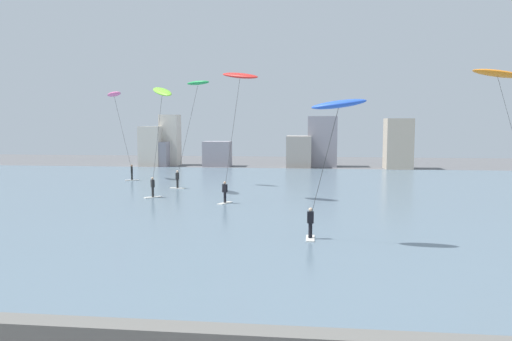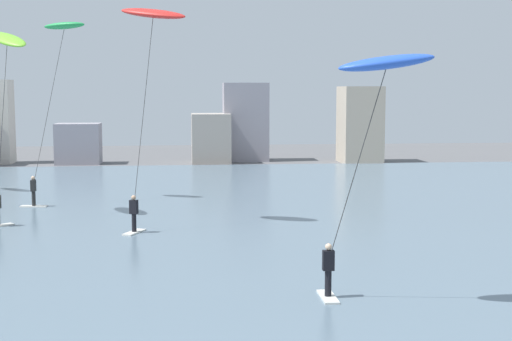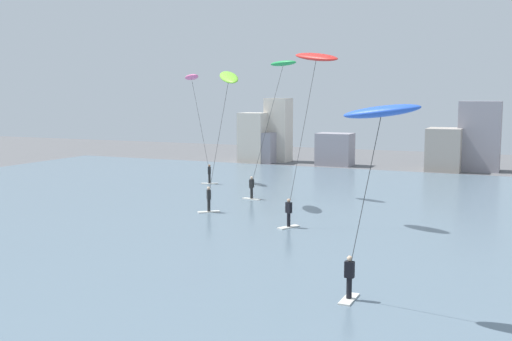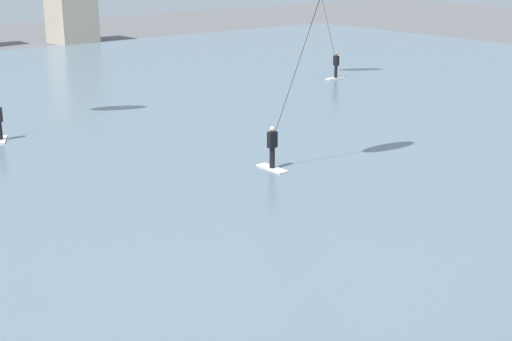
{
  "view_description": "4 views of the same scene",
  "coord_description": "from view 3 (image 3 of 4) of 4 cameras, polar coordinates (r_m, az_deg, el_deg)",
  "views": [
    {
      "loc": [
        2.05,
        -7.19,
        6.16
      ],
      "look_at": [
        -0.24,
        12.9,
        4.16
      ],
      "focal_mm": 34.63,
      "sensor_mm": 36.0,
      "label": 1
    },
    {
      "loc": [
        -2.3,
        -2.41,
        6.24
      ],
      "look_at": [
        -0.58,
        14.0,
        4.4
      ],
      "focal_mm": 50.43,
      "sensor_mm": 36.0,
      "label": 2
    },
    {
      "loc": [
        7.61,
        -2.95,
        7.53
      ],
      "look_at": [
        0.85,
        12.31,
        5.46
      ],
      "focal_mm": 42.84,
      "sensor_mm": 36.0,
      "label": 3
    },
    {
      "loc": [
        -14.54,
        -1.39,
        7.96
      ],
      "look_at": [
        -3.68,
        12.01,
        2.62
      ],
      "focal_mm": 50.21,
      "sensor_mm": 36.0,
      "label": 4
    }
  ],
  "objects": [
    {
      "name": "kitesurfer_pink",
      "position": [
        52.03,
        -5.82,
        7.49
      ],
      "size": [
        3.93,
        2.49,
        9.27
      ],
      "color": "silver",
      "rests_on": "water_bay"
    },
    {
      "name": "far_shore_buildings",
      "position": [
        63.97,
        13.63,
        2.67
      ],
      "size": [
        36.51,
        5.77,
        7.15
      ],
      "color": "beige",
      "rests_on": "ground"
    },
    {
      "name": "kitesurfer_red",
      "position": [
        35.1,
        5.39,
        9.11
      ],
      "size": [
        3.28,
        3.73,
        10.04
      ],
      "color": "silver",
      "rests_on": "water_bay"
    },
    {
      "name": "kitesurfer_blue",
      "position": [
        20.5,
        11.19,
        3.13
      ],
      "size": [
        2.87,
        2.53,
        7.27
      ],
      "color": "silver",
      "rests_on": "water_bay"
    },
    {
      "name": "water_bay",
      "position": [
        35.55,
        11.04,
        -5.19
      ],
      "size": [
        84.0,
        52.0,
        0.1
      ],
      "primitive_type": "cube",
      "color": "slate",
      "rests_on": "ground"
    },
    {
      "name": "kitesurfer_lime",
      "position": [
        40.57,
        -2.73,
        7.65
      ],
      "size": [
        2.81,
        4.99,
        9.26
      ],
      "color": "silver",
      "rests_on": "water_bay"
    },
    {
      "name": "kitesurfer_green",
      "position": [
        44.25,
        2.13,
        8.29
      ],
      "size": [
        3.54,
        3.39,
        9.92
      ],
      "color": "silver",
      "rests_on": "water_bay"
    }
  ]
}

